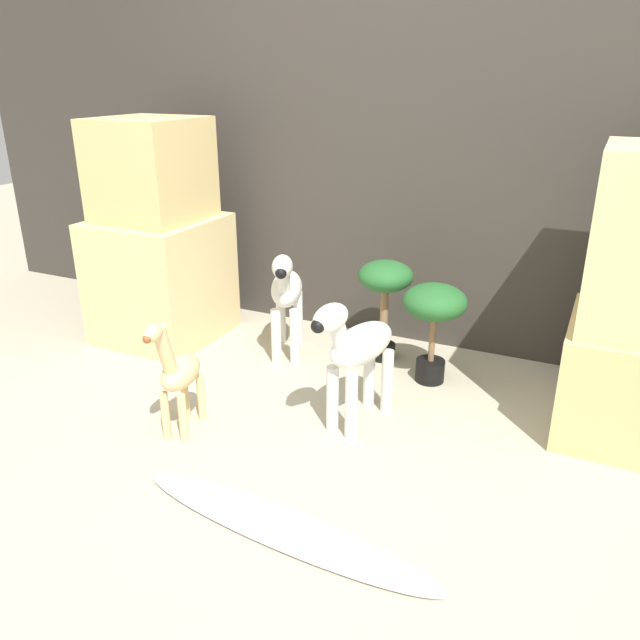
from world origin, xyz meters
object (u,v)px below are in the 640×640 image
at_px(zebra_right, 356,349).
at_px(potted_palm_back, 385,286).
at_px(zebra_left, 286,293).
at_px(potted_palm_front, 434,311).
at_px(giraffe_figurine, 178,373).
at_px(surfboard, 280,526).

distance_m(zebra_right, potted_palm_back, 0.74).
height_order(zebra_left, potted_palm_front, zebra_left).
distance_m(zebra_left, giraffe_figurine, 0.94).
bearing_deg(giraffe_figurine, surfboard, -28.38).
bearing_deg(giraffe_figurine, potted_palm_front, 47.92).
bearing_deg(potted_palm_back, potted_palm_front, -25.76).
distance_m(zebra_right, surfboard, 0.87).
bearing_deg(zebra_left, zebra_right, -39.86).
bearing_deg(surfboard, potted_palm_front, 83.37).
bearing_deg(zebra_left, giraffe_figurine, -92.49).
height_order(potted_palm_front, potted_palm_back, potted_palm_back).
xyz_separation_m(giraffe_figurine, surfboard, (0.72, -0.39, -0.28)).
bearing_deg(surfboard, zebra_left, 117.13).
bearing_deg(giraffe_figurine, zebra_left, 87.51).
height_order(giraffe_figurine, potted_palm_front, giraffe_figurine).
height_order(zebra_left, surfboard, zebra_left).
height_order(giraffe_figurine, surfboard, giraffe_figurine).
xyz_separation_m(zebra_right, zebra_left, (-0.65, 0.54, 0.00)).
xyz_separation_m(zebra_right, surfboard, (0.03, -0.79, -0.37)).
xyz_separation_m(potted_palm_front, surfboard, (-0.16, -1.36, -0.38)).
bearing_deg(surfboard, zebra_right, 92.50).
bearing_deg(potted_palm_back, giraffe_figurine, -116.22).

